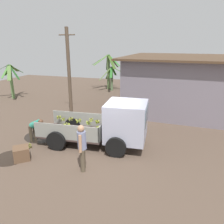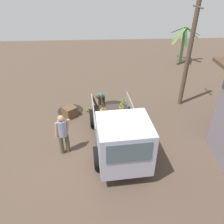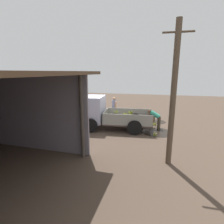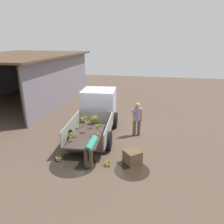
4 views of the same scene
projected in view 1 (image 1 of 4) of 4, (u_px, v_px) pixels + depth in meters
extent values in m
plane|color=brown|center=(106.00, 147.00, 9.74)|extent=(36.00, 36.00, 0.00)
cylinder|color=black|center=(44.00, 135.00, 10.93)|extent=(1.84, 1.84, 0.01)
cylinder|color=black|center=(11.00, 158.00, 8.82)|extent=(1.34, 1.34, 0.01)
cube|color=#3F302D|center=(74.00, 133.00, 10.11)|extent=(3.06, 2.01, 0.08)
cube|color=gray|center=(81.00, 119.00, 10.81)|extent=(2.93, 0.27, 0.66)
cube|color=gray|center=(66.00, 132.00, 9.19)|extent=(2.93, 0.27, 0.66)
cube|color=gray|center=(104.00, 128.00, 9.69)|extent=(0.19, 1.79, 0.66)
cube|color=#AAAEC5|center=(126.00, 121.00, 9.35)|extent=(1.82, 1.88, 1.63)
cube|color=#4C606B|center=(147.00, 115.00, 9.06)|extent=(0.14, 1.40, 0.72)
cylinder|color=black|center=(124.00, 130.00, 10.51)|extent=(0.86, 0.28, 0.85)
cylinder|color=black|center=(116.00, 147.00, 8.79)|extent=(0.86, 0.28, 0.85)
cylinder|color=black|center=(73.00, 125.00, 11.08)|extent=(0.86, 0.28, 0.85)
cylinder|color=black|center=(56.00, 141.00, 9.36)|extent=(0.86, 0.28, 0.85)
sphere|color=brown|center=(67.00, 124.00, 9.56)|extent=(0.09, 0.09, 0.09)
cylinder|color=olive|center=(69.00, 126.00, 9.57)|extent=(0.09, 0.22, 0.20)
cylinder|color=#94A92D|center=(69.00, 125.00, 9.63)|extent=(0.20, 0.17, 0.20)
cylinder|color=olive|center=(67.00, 125.00, 9.65)|extent=(0.20, 0.14, 0.21)
cylinder|color=olive|center=(65.00, 125.00, 9.61)|extent=(0.06, 0.23, 0.17)
cylinder|color=olive|center=(65.00, 125.00, 9.51)|extent=(0.23, 0.17, 0.13)
cylinder|color=olive|center=(67.00, 126.00, 9.49)|extent=(0.23, 0.18, 0.14)
sphere|color=brown|center=(100.00, 126.00, 9.78)|extent=(0.09, 0.09, 0.09)
cylinder|color=olive|center=(101.00, 129.00, 9.76)|extent=(0.14, 0.21, 0.20)
cylinder|color=#9EAE3C|center=(101.00, 128.00, 9.82)|extent=(0.13, 0.21, 0.20)
cylinder|color=#9DA329|center=(101.00, 128.00, 9.87)|extent=(0.22, 0.12, 0.20)
cylinder|color=olive|center=(100.00, 127.00, 9.89)|extent=(0.24, 0.11, 0.14)
cylinder|color=olive|center=(99.00, 128.00, 9.86)|extent=(0.14, 0.18, 0.22)
cylinder|color=olive|center=(98.00, 128.00, 9.81)|extent=(0.12, 0.20, 0.21)
cylinder|color=olive|center=(98.00, 128.00, 9.74)|extent=(0.23, 0.15, 0.16)
cylinder|color=#8DA429|center=(100.00, 129.00, 9.73)|extent=(0.22, 0.13, 0.19)
sphere|color=#47402E|center=(91.00, 118.00, 10.25)|extent=(0.07, 0.07, 0.07)
cylinder|color=#8EA046|center=(90.00, 119.00, 10.32)|extent=(0.14, 0.16, 0.13)
cylinder|color=#ADB14B|center=(90.00, 120.00, 10.26)|extent=(0.10, 0.16, 0.14)
cylinder|color=#959C21|center=(91.00, 120.00, 10.22)|extent=(0.15, 0.05, 0.16)
cylinder|color=#A3A838|center=(92.00, 120.00, 10.21)|extent=(0.14, 0.16, 0.12)
cylinder|color=#8D9E3D|center=(92.00, 120.00, 10.28)|extent=(0.09, 0.15, 0.16)
cylinder|color=olive|center=(92.00, 119.00, 10.33)|extent=(0.18, 0.05, 0.13)
sphere|color=brown|center=(89.00, 121.00, 9.62)|extent=(0.08, 0.08, 0.08)
cylinder|color=olive|center=(88.00, 123.00, 9.60)|extent=(0.16, 0.05, 0.19)
cylinder|color=olive|center=(89.00, 123.00, 9.60)|extent=(0.13, 0.17, 0.17)
cylinder|color=olive|center=(91.00, 122.00, 9.67)|extent=(0.16, 0.18, 0.11)
cylinder|color=#909F39|center=(89.00, 123.00, 9.70)|extent=(0.16, 0.05, 0.19)
cylinder|color=#91A23C|center=(87.00, 122.00, 9.70)|extent=(0.12, 0.20, 0.13)
cylinder|color=#9EB13E|center=(87.00, 123.00, 9.62)|extent=(0.15, 0.17, 0.16)
sphere|color=#453E2D|center=(59.00, 116.00, 10.81)|extent=(0.07, 0.07, 0.07)
cylinder|color=olive|center=(59.00, 117.00, 10.88)|extent=(0.14, 0.04, 0.17)
cylinder|color=olive|center=(58.00, 117.00, 10.89)|extent=(0.14, 0.16, 0.13)
cylinder|color=#9CA423|center=(58.00, 117.00, 10.83)|extent=(0.10, 0.16, 0.15)
cylinder|color=olive|center=(58.00, 118.00, 10.78)|extent=(0.17, 0.11, 0.13)
cylinder|color=olive|center=(59.00, 117.00, 10.75)|extent=(0.17, 0.14, 0.10)
cylinder|color=olive|center=(60.00, 117.00, 10.80)|extent=(0.04, 0.19, 0.11)
cylinder|color=#A3AB27|center=(60.00, 117.00, 10.86)|extent=(0.15, 0.14, 0.14)
sphere|color=#403929|center=(71.00, 118.00, 10.39)|extent=(0.07, 0.07, 0.07)
cylinder|color=olive|center=(70.00, 118.00, 10.46)|extent=(0.13, 0.16, 0.14)
cylinder|color=#8D9C40|center=(70.00, 119.00, 10.40)|extent=(0.10, 0.14, 0.17)
cylinder|color=olive|center=(70.00, 119.00, 10.34)|extent=(0.18, 0.09, 0.14)
cylinder|color=olive|center=(72.00, 119.00, 10.37)|extent=(0.05, 0.19, 0.11)
cylinder|color=#A9B04E|center=(72.00, 118.00, 10.47)|extent=(0.19, 0.06, 0.13)
sphere|color=brown|center=(63.00, 118.00, 10.66)|extent=(0.07, 0.07, 0.07)
cylinder|color=olive|center=(64.00, 120.00, 10.68)|extent=(0.07, 0.16, 0.16)
cylinder|color=olive|center=(64.00, 119.00, 10.73)|extent=(0.16, 0.09, 0.16)
cylinder|color=olive|center=(63.00, 119.00, 10.74)|extent=(0.15, 0.13, 0.15)
cylinder|color=#A1AD47|center=(62.00, 120.00, 10.70)|extent=(0.05, 0.14, 0.17)
cylinder|color=#8A9C45|center=(62.00, 120.00, 10.62)|extent=(0.19, 0.08, 0.11)
cylinder|color=olive|center=(63.00, 120.00, 10.63)|extent=(0.14, 0.13, 0.16)
sphere|color=#423C2B|center=(78.00, 119.00, 10.03)|extent=(0.08, 0.08, 0.08)
cylinder|color=#949E20|center=(79.00, 120.00, 10.12)|extent=(0.21, 0.11, 0.13)
cylinder|color=olive|center=(77.00, 121.00, 10.08)|extent=(0.07, 0.18, 0.18)
cylinder|color=#9DAA28|center=(77.00, 121.00, 10.00)|extent=(0.19, 0.16, 0.13)
cylinder|color=olive|center=(78.00, 121.00, 9.97)|extent=(0.20, 0.12, 0.15)
cylinder|color=olive|center=(80.00, 121.00, 10.02)|extent=(0.06, 0.20, 0.15)
cylinder|color=olive|center=(80.00, 120.00, 10.09)|extent=(0.19, 0.15, 0.15)
sphere|color=#47402E|center=(97.00, 120.00, 10.17)|extent=(0.08, 0.08, 0.08)
cylinder|color=#A1AF4D|center=(98.00, 122.00, 10.20)|extent=(0.09, 0.15, 0.17)
cylinder|color=olive|center=(98.00, 121.00, 10.24)|extent=(0.16, 0.08, 0.16)
cylinder|color=#A2A93C|center=(97.00, 121.00, 10.24)|extent=(0.15, 0.14, 0.16)
cylinder|color=olive|center=(96.00, 122.00, 10.19)|extent=(0.09, 0.15, 0.17)
cylinder|color=olive|center=(97.00, 122.00, 10.14)|extent=(0.18, 0.09, 0.14)
cylinder|color=olive|center=(98.00, 122.00, 10.14)|extent=(0.14, 0.16, 0.14)
cube|color=slate|center=(201.00, 78.00, 17.37)|extent=(9.30, 0.46, 3.46)
cube|color=slate|center=(204.00, 97.00, 11.48)|extent=(9.30, 0.46, 3.46)
cube|color=#4D3624|center=(206.00, 58.00, 13.88)|extent=(10.38, 7.85, 0.12)
cylinder|color=#3F3833|center=(145.00, 76.00, 18.62)|extent=(0.16, 0.16, 3.46)
cylinder|color=#3F3833|center=(124.00, 90.00, 13.09)|extent=(0.16, 0.16, 3.46)
cylinder|color=brown|center=(69.00, 72.00, 13.55)|extent=(0.21, 0.21, 5.33)
cylinder|color=brown|center=(67.00, 35.00, 12.87)|extent=(1.05, 0.07, 0.07)
cylinder|color=#5F844B|center=(11.00, 82.00, 17.76)|extent=(0.24, 0.24, 2.70)
cube|color=#235321|center=(14.00, 72.00, 17.34)|extent=(0.92, 0.27, 1.15)
cube|color=#275518|center=(16.00, 69.00, 17.77)|extent=(0.76, 1.02, 0.72)
cube|color=#577D3A|center=(14.00, 68.00, 18.11)|extent=(0.63, 1.42, 0.71)
cube|color=#3D7C33|center=(7.00, 70.00, 17.79)|extent=(1.04, 0.64, 0.96)
cube|color=#2F5323|center=(1.00, 69.00, 17.33)|extent=(1.32, 0.84, 0.66)
cube|color=#4B8539|center=(5.00, 71.00, 17.10)|extent=(0.27, 0.89, 0.98)
cube|color=#517237|center=(9.00, 72.00, 16.86)|extent=(1.06, 1.30, 1.07)
cylinder|color=#5B7745|center=(108.00, 73.00, 21.22)|extent=(0.29, 0.29, 3.28)
cube|color=#2A8B27|center=(114.00, 60.00, 20.69)|extent=(1.15, 0.28, 1.05)
cube|color=#355015|center=(113.00, 61.00, 21.27)|extent=(0.84, 1.15, 1.25)
cube|color=#355F2D|center=(108.00, 62.00, 21.46)|extent=(0.70, 1.12, 1.56)
cube|color=#548232|center=(100.00, 60.00, 20.98)|extent=(1.64, 0.45, 0.98)
cube|color=#517639|center=(101.00, 60.00, 20.44)|extent=(1.27, 1.42, 0.94)
cube|color=#37541E|center=(112.00, 62.00, 20.24)|extent=(1.20, 1.32, 1.20)
cylinder|color=#5D774F|center=(112.00, 79.00, 20.83)|extent=(0.26, 0.26, 2.20)
cube|color=#4A7234|center=(120.00, 71.00, 20.47)|extent=(1.53, 0.46, 0.74)
cube|color=#24571B|center=(114.00, 71.00, 21.02)|extent=(0.36, 0.97, 0.92)
cube|color=#37621E|center=(109.00, 73.00, 21.14)|extent=(0.96, 0.95, 1.29)
cube|color=olive|center=(105.00, 74.00, 20.49)|extent=(1.15, 0.92, 1.25)
cube|color=#2A6726|center=(111.00, 72.00, 19.89)|extent=(0.61, 1.52, 0.83)
cylinder|color=brown|center=(83.00, 161.00, 7.77)|extent=(0.21, 0.21, 0.84)
cylinder|color=brown|center=(83.00, 158.00, 8.00)|extent=(0.21, 0.21, 0.84)
cylinder|color=gray|center=(82.00, 140.00, 7.66)|extent=(0.42, 0.41, 0.67)
sphere|color=tan|center=(81.00, 128.00, 7.52)|extent=(0.24, 0.24, 0.24)
cylinder|color=tan|center=(80.00, 144.00, 7.46)|extent=(0.16, 0.20, 0.63)
cylinder|color=tan|center=(80.00, 139.00, 7.86)|extent=(0.19, 0.27, 0.63)
cylinder|color=#3C3326|center=(35.00, 132.00, 10.32)|extent=(0.19, 0.19, 0.78)
cylinder|color=#3C3326|center=(31.00, 134.00, 10.14)|extent=(0.19, 0.19, 0.78)
cylinder|color=teal|center=(36.00, 124.00, 9.93)|extent=(0.72, 0.45, 0.52)
sphere|color=brown|center=(41.00, 122.00, 9.68)|extent=(0.22, 0.22, 0.22)
cylinder|color=brown|center=(44.00, 127.00, 9.96)|extent=(0.18, 0.32, 0.57)
cylinder|color=brown|center=(37.00, 130.00, 9.65)|extent=(0.18, 0.32, 0.57)
sphere|color=brown|center=(28.00, 144.00, 9.58)|extent=(0.08, 0.08, 0.08)
cylinder|color=olive|center=(31.00, 145.00, 9.64)|extent=(0.19, 0.18, 0.12)
cylinder|color=#94A92A|center=(28.00, 145.00, 9.67)|extent=(0.17, 0.17, 0.18)
cylinder|color=#ABB129|center=(27.00, 146.00, 9.60)|extent=(0.11, 0.20, 0.18)
cylinder|color=olive|center=(27.00, 146.00, 9.51)|extent=(0.23, 0.05, 0.12)
cylinder|color=olive|center=(30.00, 146.00, 9.57)|extent=(0.08, 0.20, 0.18)
sphere|color=#48412E|center=(53.00, 128.00, 11.46)|extent=(0.07, 0.07, 0.07)
cylinder|color=olive|center=(53.00, 130.00, 11.42)|extent=(0.16, 0.08, 0.14)
cylinder|color=#8DA525|center=(54.00, 130.00, 11.44)|extent=(0.09, 0.14, 0.16)
cylinder|color=#99A44A|center=(55.00, 129.00, 11.48)|extent=(0.10, 0.16, 0.13)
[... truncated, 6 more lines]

